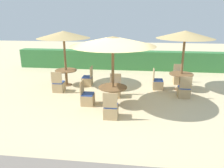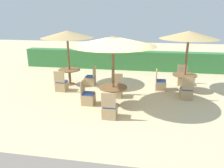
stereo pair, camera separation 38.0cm
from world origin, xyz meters
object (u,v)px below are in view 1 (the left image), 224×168
Objects in this scene: parasol_center at (113,41)px; round_table_center at (113,91)px; parasol_back_right at (185,35)px; patio_chair_back_right_west at (157,83)px; patio_chair_center_south at (111,110)px; patio_chair_back_right_south at (184,91)px; patio_chair_back_right_north at (178,78)px; patio_chair_back_left_south at (59,86)px; patio_chair_center_north at (115,90)px; patio_chair_center_west at (87,98)px; parasol_back_left at (64,35)px; patio_chair_back_left_east at (88,80)px; round_table_back_left at (66,73)px; round_table_back_right at (181,77)px.

parasol_center reaches higher than round_table_center.
parasol_back_right is 2.39m from patio_chair_back_right_west.
patio_chair_center_south is 3.49m from patio_chair_back_right_south.
patio_chair_back_right_west is at bearing 41.75° from patio_chair_back_right_north.
patio_chair_back_left_south is at bearing -78.70° from patio_chair_back_right_west.
patio_chair_back_left_south is at bearing -6.82° from patio_chair_center_north.
patio_chair_center_west is 4.85m from parasol_back_right.
patio_chair_back_right_south is (5.27, -1.04, -2.11)m from parasol_back_left.
parasol_back_left is 2.74× the size of patio_chair_back_right_north.
patio_chair_back_left_east is at bearing 10.69° from patio_chair_back_right_north.
patio_chair_center_north is 1.00× the size of patio_chair_center_west.
patio_chair_back_left_east and patio_chair_back_right_north have the same top height.
patio_chair_back_left_east is 2.71m from round_table_center.
patio_chair_back_right_west is (1.74, 3.12, 0.00)m from patio_chair_center_south.
patio_chair_center_south reaches higher than round_table_back_left.
patio_chair_back_left_south and patio_chair_center_west have the same top height.
parasol_back_left reaches higher than round_table_back_right.
patio_chair_center_south is at bearing -29.10° from patio_chair_back_right_west.
patio_chair_center_west is 4.92m from patio_chair_back_right_north.
patio_chair_back_left_south is 3.53m from parasol_center.
round_table_back_left is at bearing 168.81° from patio_chair_back_right_south.
round_table_back_left is at bearing 87.84° from patio_chair_back_left_south.
patio_chair_back_left_east and patio_chair_center_north have the same top height.
parasol_center is 2.86× the size of round_table_center.
patio_chair_center_north is (1.44, -1.30, 0.00)m from patio_chair_back_left_east.
patio_chair_center_west is 1.00× the size of patio_chair_back_right_south.
patio_chair_center_north is at bearing -157.22° from parasol_back_right.
patio_chair_back_right_west is at bearing -147.31° from patio_chair_center_north.
patio_chair_center_south is 4.71m from parasol_back_right.
patio_chair_back_left_south is (-0.04, -0.96, -2.11)m from parasol_back_left.
patio_chair_back_right_south is at bearing -11.19° from parasol_back_left.
parasol_back_right reaches higher than patio_chair_center_west.
parasol_center reaches higher than patio_chair_back_left_south.
parasol_back_right is (2.80, 2.14, 0.05)m from parasol_center.
patio_chair_back_left_south is 2.02m from patio_chair_center_west.
round_table_back_left is 2.79m from patio_chair_center_north.
patio_chair_back_left_south is 1.00× the size of patio_chair_center_west.
parasol_back_right is at bearing 9.43° from patio_chair_back_left_south.
round_table_center is 3.03m from patio_chair_back_right_south.
round_table_center is at bearing -157.03° from patio_chair_back_right_south.
patio_chair_center_west is 4.35m from round_table_back_right.
patio_chair_back_left_south is at bearing -92.16° from parasol_back_left.
patio_chair_back_right_north is (0.06, 0.93, -0.32)m from round_table_back_right.
round_table_back_right is 1.02m from patio_chair_back_right_south.
patio_chair_center_west is 3.48m from patio_chair_back_right_west.
patio_chair_back_left_east is 3.60m from patio_chair_center_south.
round_table_back_right reaches higher than round_table_back_left.
parasol_back_left is 2.51× the size of round_table_back_left.
parasol_center is 3.19× the size of patio_chair_back_right_north.
parasol_center reaches higher than patio_chair_back_right_south.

